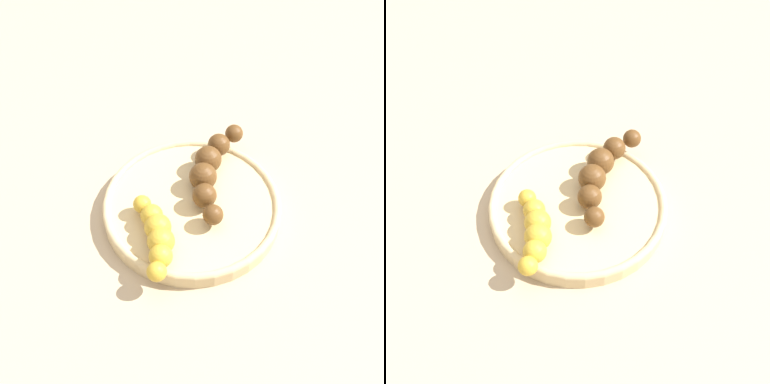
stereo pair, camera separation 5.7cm
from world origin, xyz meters
TOP-DOWN VIEW (x-y plane):
  - ground_plane at (0.00, 0.00)m, footprint 2.40×2.40m
  - fruit_bowl at (0.00, 0.00)m, footprint 0.23×0.23m
  - banana_overripe at (-0.04, -0.02)m, footprint 0.14×0.12m
  - banana_spotted at (0.07, 0.03)m, footprint 0.06×0.11m

SIDE VIEW (x-z plane):
  - ground_plane at x=0.00m, z-range 0.00..0.00m
  - fruit_bowl at x=0.00m, z-range 0.00..0.02m
  - banana_spotted at x=0.07m, z-range 0.02..0.05m
  - banana_overripe at x=-0.04m, z-range 0.02..0.06m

